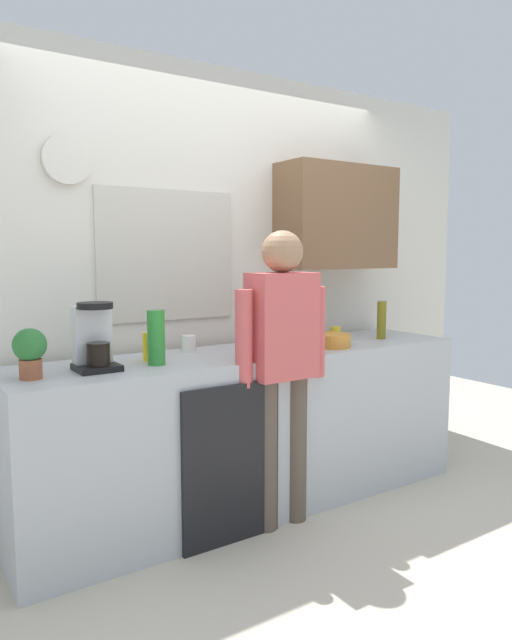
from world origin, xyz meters
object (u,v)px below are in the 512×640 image
Objects in this scene: bottle_olive_oil at (382,320)px; potted_plant at (30,350)px; cup_white_mug at (189,344)px; storage_canister at (257,344)px; person_at_sink at (282,354)px; bottle_clear_soda at (156,337)px; dish_soap at (148,346)px; coffee_maker at (94,340)px; bottle_red_vinegar at (256,334)px; bottle_dark_sauce at (267,335)px; cup_yellow_cup at (335,333)px; mixing_bowl at (332,340)px; bottle_amber_beer at (311,324)px.

bottle_olive_oil is 1.09× the size of potted_plant.
storage_canister is (0.20, -0.41, 0.04)m from cup_white_mug.
person_at_sink is at bearing -10.88° from potted_plant.
person_at_sink is (0.62, -0.23, -0.11)m from bottle_clear_soda.
dish_soap is at bearing 150.02° from person_at_sink.
coffee_maker is 0.21× the size of person_at_sink.
bottle_red_vinegar is 0.24m from person_at_sink.
coffee_maker is 1.91m from bottle_olive_oil.
cup_white_mug is (-1.30, 0.24, -0.08)m from bottle_olive_oil.
bottle_clear_soda is 0.73m from bottle_dark_sauce.
person_at_sink is at bearing -151.98° from cup_yellow_cup.
bottle_red_vinegar is at bearing -41.52° from cup_white_mug.
potted_plant reaches higher than mixing_bowl.
cup_yellow_cup is at bearing 153.71° from bottle_olive_oil.
cup_white_mug is 0.41× the size of potted_plant.
bottle_dark_sauce is at bearing -172.10° from cup_yellow_cup.
bottle_olive_oil is at bearing 8.59° from storage_canister.
bottle_red_vinegar reaches higher than storage_canister.
cup_white_mug is at bearing 174.12° from cup_yellow_cup.
dish_soap is 0.71m from person_at_sink.
cup_yellow_cup is at bearing -8.57° from bottle_amber_beer.
potted_plant is 0.14× the size of person_at_sink.
mixing_bowl is at bearing 7.90° from storage_canister.
bottle_amber_beer reaches higher than bottle_red_vinegar.
bottle_clear_soda is 1.56× the size of bottle_dark_sauce.
bottle_clear_soda is 1.22× the size of potted_plant.
bottle_clear_soda is 1.61m from bottle_olive_oil.
potted_plant is (-2.22, -0.01, 0.01)m from bottle_olive_oil.
bottle_olive_oil is at bearing 9.43° from mixing_bowl.
cup_yellow_cup is at bearing 28.30° from person_at_sink.
potted_plant is (-1.94, -0.14, 0.09)m from cup_yellow_cup.
potted_plant is at bearing -171.73° from coffee_maker.
bottle_amber_beer is 0.72m from storage_canister.
bottle_clear_soda is 3.29× the size of cup_yellow_cup.
bottle_red_vinegar is 0.96× the size of bottle_amber_beer.
bottle_olive_oil is at bearing -26.29° from cup_yellow_cup.
mixing_bowl is at bearing -170.57° from bottle_olive_oil.
bottle_olive_oil is 1.47× the size of storage_canister.
cup_white_mug is (0.31, 0.25, -0.09)m from bottle_clear_soda.
storage_canister is at bearing -152.51° from bottle_amber_beer.
bottle_olive_oil is 1.32m from cup_white_mug.
coffee_maker is 1.50× the size of bottle_red_vinegar.
cup_yellow_cup is (0.18, -0.03, -0.07)m from bottle_amber_beer.
bottle_clear_soda reaches higher than cup_white_mug.
cup_yellow_cup reaches higher than mixing_bowl.
cup_yellow_cup is 0.50× the size of storage_canister.
bottle_dark_sauce is 0.41m from mixing_bowl.
bottle_dark_sauce is 1.00× the size of dish_soap.
bottle_olive_oil is 0.88m from bottle_dark_sauce.
potted_plant is (-1.75, -0.17, 0.02)m from bottle_amber_beer.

